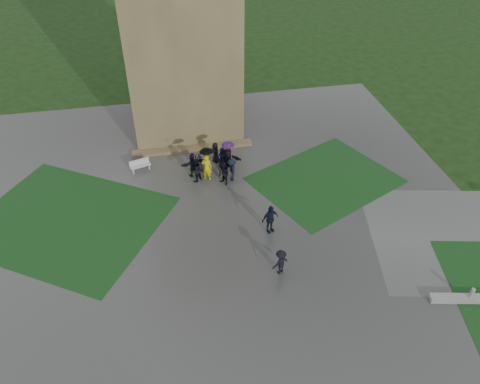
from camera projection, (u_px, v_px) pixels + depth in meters
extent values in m
plane|color=black|center=(213.00, 248.00, 26.95)|extent=(120.00, 120.00, 0.00)
cube|color=#373735|center=(209.00, 225.00, 28.50)|extent=(34.00, 34.00, 0.02)
cube|color=#133615|center=(67.00, 221.00, 28.75)|extent=(14.10, 13.46, 0.01)
cube|color=#133615|center=(325.00, 180.00, 32.09)|extent=(11.12, 10.15, 0.01)
cube|color=brown|center=(178.00, 9.00, 33.02)|extent=(8.00, 8.00, 18.00)
cube|color=brown|center=(193.00, 148.00, 35.07)|extent=(9.00, 0.80, 0.22)
cylinder|color=gray|center=(471.00, 295.00, 23.65)|extent=(0.20, 0.20, 0.90)
cube|color=beige|center=(140.00, 166.00, 32.70)|extent=(1.49, 0.82, 0.06)
cube|color=beige|center=(133.00, 170.00, 32.63)|extent=(0.18, 0.39, 0.40)
cube|color=beige|center=(149.00, 166.00, 33.05)|extent=(0.18, 0.39, 0.40)
cube|color=beige|center=(139.00, 162.00, 32.72)|extent=(1.38, 0.45, 0.38)
imported|color=black|center=(228.00, 160.00, 32.27)|extent=(1.78, 0.64, 1.92)
imported|color=black|center=(222.00, 157.00, 32.87)|extent=(0.79, 0.56, 1.58)
imported|color=black|center=(215.00, 152.00, 33.43)|extent=(0.76, 0.88, 1.52)
imported|color=#424247|center=(201.00, 161.00, 32.63)|extent=(0.82, 0.67, 1.45)
imported|color=black|center=(193.00, 165.00, 31.99)|extent=(1.75, 1.07, 1.77)
imported|color=black|center=(196.00, 170.00, 31.49)|extent=(0.97, 0.94, 1.77)
imported|color=yellow|center=(207.00, 167.00, 31.58)|extent=(0.83, 0.70, 1.94)
imported|color=black|center=(224.00, 174.00, 31.20)|extent=(0.83, 0.95, 1.69)
imported|color=black|center=(232.00, 170.00, 31.59)|extent=(0.65, 1.12, 1.67)
imported|color=#D05568|center=(194.00, 154.00, 30.72)|extent=(1.10, 1.10, 1.01)
imported|color=#6A3695|center=(228.00, 147.00, 31.60)|extent=(0.86, 0.86, 0.76)
imported|color=black|center=(206.00, 153.00, 30.88)|extent=(0.86, 0.86, 0.75)
imported|color=#D05568|center=(232.00, 153.00, 30.77)|extent=(0.91, 0.91, 0.83)
imported|color=black|center=(270.00, 219.00, 27.46)|extent=(1.26, 0.98, 1.89)
imported|color=black|center=(281.00, 262.00, 24.97)|extent=(1.13, 0.89, 1.56)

